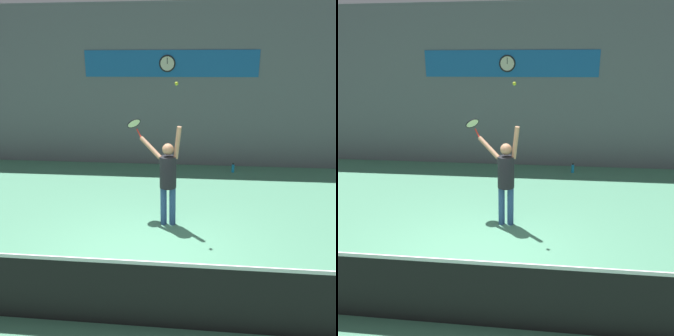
% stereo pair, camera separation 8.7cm
% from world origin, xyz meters
% --- Properties ---
extents(ground_plane, '(18.00, 18.00, 0.00)m').
position_xyz_m(ground_plane, '(0.00, 0.00, 0.00)').
color(ground_plane, '#4C8C6B').
extents(back_wall, '(18.00, 0.10, 5.00)m').
position_xyz_m(back_wall, '(0.00, 6.03, 2.50)').
color(back_wall, slate).
rests_on(back_wall, ground_plane).
extents(sponsor_banner, '(5.39, 0.02, 0.79)m').
position_xyz_m(sponsor_banner, '(0.00, 5.97, 3.24)').
color(sponsor_banner, '#195B9E').
extents(scoreboard_clock, '(0.51, 0.05, 0.51)m').
position_xyz_m(scoreboard_clock, '(-0.09, 5.95, 3.24)').
color(scoreboard_clock, beige).
extents(court_net, '(7.53, 0.07, 1.06)m').
position_xyz_m(court_net, '(0.00, -1.23, 0.50)').
color(court_net, '#333333').
rests_on(court_net, ground_plane).
extents(tennis_player, '(0.91, 0.57, 2.08)m').
position_xyz_m(tennis_player, '(0.33, 1.62, 1.07)').
color(tennis_player, '#2D4C7F').
rests_on(tennis_player, ground_plane).
extents(tennis_racket, '(0.40, 0.40, 0.39)m').
position_xyz_m(tennis_racket, '(-0.42, 2.15, 2.00)').
color(tennis_racket, red).
extents(tennis_ball, '(0.07, 0.07, 0.07)m').
position_xyz_m(tennis_ball, '(0.50, 1.51, 2.86)').
color(tennis_ball, '#CCDB2D').
extents(water_bottle, '(0.09, 0.09, 0.30)m').
position_xyz_m(water_bottle, '(2.02, 5.29, 0.13)').
color(water_bottle, '#198CCC').
rests_on(water_bottle, ground_plane).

